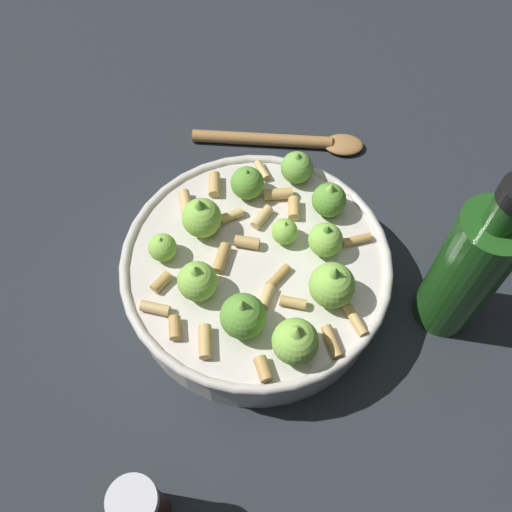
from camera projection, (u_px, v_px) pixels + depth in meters
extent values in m
plane|color=#23282D|center=(256.00, 288.00, 0.64)|extent=(2.40, 2.40, 0.00)
cylinder|color=beige|center=(256.00, 275.00, 0.62)|extent=(0.27, 0.27, 0.06)
torus|color=beige|center=(256.00, 261.00, 0.59)|extent=(0.28, 0.28, 0.01)
sphere|color=#8CC64C|center=(202.00, 218.00, 0.59)|extent=(0.04, 0.04, 0.04)
cone|color=#609E38|center=(200.00, 206.00, 0.57)|extent=(0.02, 0.02, 0.02)
sphere|color=#8CC64C|center=(332.00, 285.00, 0.55)|extent=(0.05, 0.05, 0.05)
cone|color=#75B247|center=(335.00, 273.00, 0.53)|extent=(0.02, 0.02, 0.02)
sphere|color=#609E38|center=(247.00, 183.00, 0.62)|extent=(0.04, 0.04, 0.04)
cone|color=#609E38|center=(247.00, 173.00, 0.60)|extent=(0.01, 0.01, 0.01)
sphere|color=#8CC64C|center=(285.00, 231.00, 0.59)|extent=(0.03, 0.03, 0.03)
cone|color=#8CC64C|center=(285.00, 224.00, 0.58)|extent=(0.01, 0.01, 0.01)
sphere|color=#8CC64C|center=(162.00, 247.00, 0.58)|extent=(0.03, 0.03, 0.03)
cone|color=#75B247|center=(161.00, 240.00, 0.57)|extent=(0.01, 0.01, 0.01)
sphere|color=#609E38|center=(329.00, 200.00, 0.61)|extent=(0.04, 0.04, 0.04)
cone|color=#8CC64C|center=(331.00, 189.00, 0.59)|extent=(0.02, 0.02, 0.02)
sphere|color=#8CC64C|center=(295.00, 341.00, 0.52)|extent=(0.04, 0.04, 0.04)
cone|color=#8CC64C|center=(297.00, 332.00, 0.50)|extent=(0.02, 0.02, 0.02)
sphere|color=#8CC64C|center=(325.00, 240.00, 0.58)|extent=(0.04, 0.04, 0.04)
cone|color=#4C8933|center=(327.00, 230.00, 0.57)|extent=(0.02, 0.02, 0.01)
sphere|color=#609E38|center=(243.00, 316.00, 0.53)|extent=(0.04, 0.04, 0.04)
cone|color=#75B247|center=(242.00, 306.00, 0.51)|extent=(0.02, 0.02, 0.02)
sphere|color=#75B247|center=(297.00, 167.00, 0.63)|extent=(0.04, 0.04, 0.04)
cone|color=#609E38|center=(298.00, 157.00, 0.61)|extent=(0.02, 0.02, 0.01)
sphere|color=#8CC64C|center=(197.00, 281.00, 0.55)|extent=(0.04, 0.04, 0.04)
cone|color=#8CC64C|center=(195.00, 271.00, 0.54)|extent=(0.02, 0.02, 0.02)
cylinder|color=tan|center=(294.00, 208.00, 0.62)|extent=(0.03, 0.02, 0.01)
cylinder|color=tan|center=(161.00, 282.00, 0.57)|extent=(0.02, 0.02, 0.01)
cylinder|color=tan|center=(246.00, 243.00, 0.59)|extent=(0.03, 0.03, 0.01)
cylinder|color=tan|center=(205.00, 342.00, 0.54)|extent=(0.03, 0.02, 0.01)
cylinder|color=tan|center=(175.00, 328.00, 0.54)|extent=(0.03, 0.02, 0.01)
cylinder|color=tan|center=(233.00, 215.00, 0.61)|extent=(0.01, 0.03, 0.01)
cylinder|color=tan|center=(332.00, 342.00, 0.54)|extent=(0.03, 0.02, 0.01)
cylinder|color=tan|center=(222.00, 258.00, 0.58)|extent=(0.03, 0.03, 0.01)
cylinder|color=tan|center=(267.00, 296.00, 0.56)|extent=(0.02, 0.02, 0.01)
cylinder|color=tan|center=(213.00, 185.00, 0.63)|extent=(0.03, 0.02, 0.01)
cylinder|color=tan|center=(263.00, 369.00, 0.52)|extent=(0.02, 0.02, 0.01)
cylinder|color=tan|center=(357.00, 240.00, 0.60)|extent=(0.01, 0.03, 0.01)
cylinder|color=tan|center=(278.00, 276.00, 0.57)|extent=(0.02, 0.03, 0.01)
cylinder|color=tan|center=(356.00, 320.00, 0.55)|extent=(0.03, 0.01, 0.01)
cylinder|color=tan|center=(293.00, 302.00, 0.56)|extent=(0.02, 0.03, 0.01)
cylinder|color=tan|center=(278.00, 194.00, 0.63)|extent=(0.02, 0.03, 0.01)
cylinder|color=tan|center=(262.00, 217.00, 0.61)|extent=(0.02, 0.03, 0.01)
cylinder|color=tan|center=(186.00, 204.00, 0.62)|extent=(0.04, 0.02, 0.01)
cylinder|color=tan|center=(155.00, 308.00, 0.56)|extent=(0.03, 0.03, 0.01)
cylinder|color=tan|center=(262.00, 170.00, 0.64)|extent=(0.03, 0.01, 0.01)
cylinder|color=#33140F|center=(142.00, 509.00, 0.49)|extent=(0.04, 0.04, 0.08)
cylinder|color=silver|center=(132.00, 501.00, 0.45)|extent=(0.04, 0.04, 0.01)
cylinder|color=#1E4C19|center=(466.00, 273.00, 0.55)|extent=(0.06, 0.06, 0.17)
cylinder|color=#1E4C19|center=(507.00, 212.00, 0.46)|extent=(0.03, 0.03, 0.04)
cylinder|color=#9E703D|center=(262.00, 139.00, 0.75)|extent=(0.11, 0.17, 0.02)
ellipsoid|color=#9E703D|center=(343.00, 145.00, 0.74)|extent=(0.06, 0.06, 0.01)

